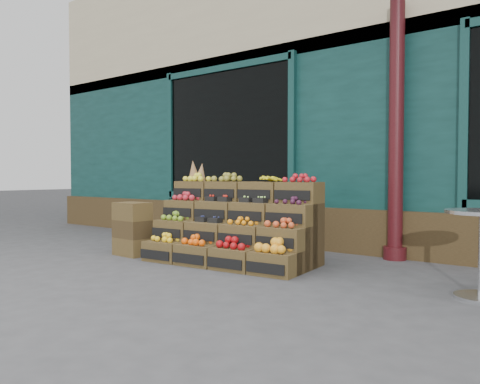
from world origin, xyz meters
The scene contains 5 objects.
ground centered at (0.00, 0.00, 0.00)m, with size 60.00×60.00×0.00m, color #3C3C3F.
shop_facade centered at (0.00, 5.11, 2.40)m, with size 12.00×6.24×4.80m.
crate_display centered at (-0.29, 0.72, 0.39)m, with size 2.07×1.13×1.25m.
spare_crates centered at (-1.65, 0.28, 0.35)m, with size 0.48×0.35×0.69m.
shopkeeper centered at (-2.02, 2.98, 1.05)m, with size 0.77×0.50×2.11m, color #1C6228.
Camera 1 is at (3.17, -3.73, 1.04)m, focal length 35.00 mm.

